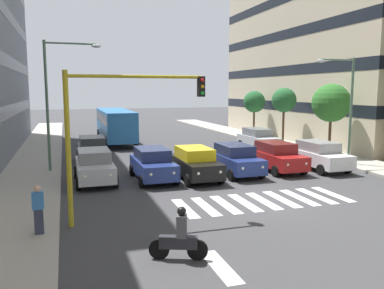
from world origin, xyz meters
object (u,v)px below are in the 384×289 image
(car_1, at_px, (276,156))
(car_3, at_px, (195,163))
(motorcycle_with_rider, at_px, (179,238))
(car_row2_0, at_px, (93,149))
(car_row2_1, at_px, (258,139))
(car_2, at_px, (235,159))
(street_lamp_right, at_px, (56,92))
(street_tree_2, at_px, (284,100))
(car_0, at_px, (319,155))
(car_4, at_px, (153,164))
(street_lamp_left, at_px, (345,99))
(street_tree_3, at_px, (254,102))
(traffic_light_gantry, at_px, (111,120))
(car_5, at_px, (95,166))
(street_tree_1, at_px, (331,103))
(pedestrian_waiting, at_px, (38,209))
(bus_behind_traffic, at_px, (115,122))

(car_1, height_order, car_3, same)
(car_3, distance_m, motorcycle_with_rider, 10.38)
(car_row2_0, distance_m, car_row2_1, 13.38)
(car_2, xyz_separation_m, street_lamp_right, (9.65, -3.64, 3.84))
(car_row2_0, relative_size, street_tree_2, 0.91)
(car_0, distance_m, car_row2_1, 8.60)
(car_2, distance_m, car_3, 2.63)
(car_4, bearing_deg, street_lamp_left, -179.17)
(car_2, distance_m, car_row2_0, 9.92)
(street_tree_2, relative_size, street_tree_3, 1.06)
(traffic_light_gantry, bearing_deg, car_3, -131.01)
(car_0, height_order, motorcycle_with_rider, car_0)
(car_2, bearing_deg, car_5, -2.77)
(car_0, height_order, street_tree_1, street_tree_1)
(pedestrian_waiting, bearing_deg, street_lamp_right, -92.81)
(car_3, xyz_separation_m, car_row2_0, (4.95, -6.93, 0.00))
(traffic_light_gantry, bearing_deg, car_2, -140.44)
(car_5, relative_size, bus_behind_traffic, 0.42)
(street_tree_1, distance_m, street_tree_3, 12.57)
(car_2, relative_size, car_row2_1, 1.00)
(car_5, xyz_separation_m, car_row2_1, (-13.57, -7.91, 0.00))
(car_row2_0, bearing_deg, street_lamp_left, 157.46)
(car_row2_1, distance_m, street_tree_2, 4.66)
(car_row2_1, height_order, street_tree_1, street_tree_1)
(bus_behind_traffic, relative_size, street_lamp_left, 1.58)
(bus_behind_traffic, height_order, traffic_light_gantry, traffic_light_gantry)
(traffic_light_gantry, bearing_deg, car_5, -88.43)
(car_5, height_order, motorcycle_with_rider, car_5)
(car_4, distance_m, car_5, 3.05)
(traffic_light_gantry, xyz_separation_m, street_tree_2, (-16.59, -16.13, 0.17))
(car_3, xyz_separation_m, traffic_light_gantry, (5.09, 5.85, 2.87))
(car_row2_1, bearing_deg, car_4, 38.14)
(traffic_light_gantry, distance_m, street_tree_3, 27.84)
(car_4, xyz_separation_m, pedestrian_waiting, (5.35, 7.19, 0.11))
(car_row2_0, height_order, pedestrian_waiting, pedestrian_waiting)
(street_lamp_left, relative_size, pedestrian_waiting, 4.09)
(car_4, bearing_deg, car_5, -6.99)
(bus_behind_traffic, relative_size, street_tree_2, 2.16)
(car_row2_0, bearing_deg, car_5, 86.98)
(car_1, bearing_deg, street_tree_2, -122.57)
(car_4, bearing_deg, street_tree_1, -166.49)
(street_lamp_right, distance_m, pedestrian_waiting, 11.45)
(car_3, bearing_deg, car_1, -173.05)
(car_3, height_order, street_lamp_left, street_lamp_left)
(street_lamp_right, bearing_deg, car_row2_0, -127.00)
(car_3, bearing_deg, car_4, -12.46)
(street_tree_1, distance_m, street_tree_2, 6.49)
(car_2, xyz_separation_m, car_row2_0, (7.54, -6.45, 0.00))
(bus_behind_traffic, relative_size, street_tree_1, 2.05)
(pedestrian_waiting, bearing_deg, traffic_light_gantry, -161.56)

